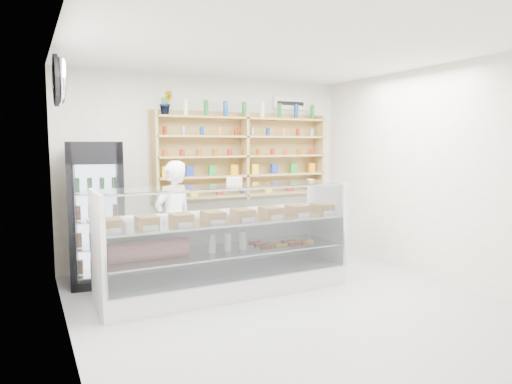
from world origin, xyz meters
TOP-DOWN VIEW (x-y plane):
  - room at (0.00, 0.00)m, footprint 5.00×5.00m
  - display_counter at (-0.43, 0.94)m, footprint 2.99×0.89m
  - shop_worker at (-0.86, 1.62)m, footprint 0.68×0.58m
  - drinks_cooler at (-1.76, 1.96)m, footprint 0.74×0.72m
  - wall_shelving at (0.50, 2.34)m, footprint 2.84×0.28m
  - potted_plant at (-0.72, 2.34)m, footprint 0.19×0.16m
  - security_mirror at (-2.17, 1.20)m, footprint 0.15×0.50m
  - wall_sign at (1.40, 2.47)m, footprint 0.62×0.03m

SIDE VIEW (x-z plane):
  - display_counter at x=-0.43m, z-range -0.29..1.01m
  - shop_worker at x=-0.86m, z-range 0.00..1.58m
  - drinks_cooler at x=-1.76m, z-range 0.00..1.82m
  - room at x=0.00m, z-range -1.10..3.90m
  - wall_shelving at x=0.50m, z-range 0.93..2.26m
  - potted_plant at x=-0.72m, z-range 2.20..2.54m
  - security_mirror at x=-2.17m, z-range 2.20..2.70m
  - wall_sign at x=1.40m, z-range 2.35..2.55m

